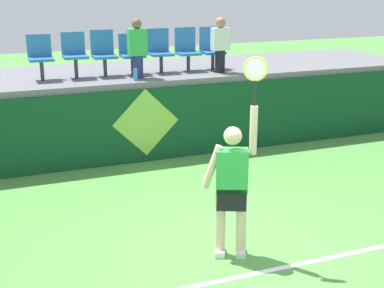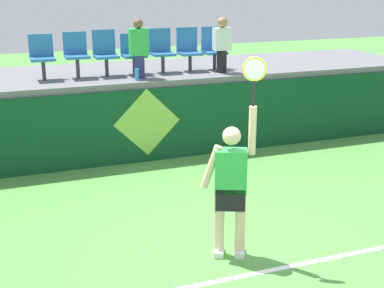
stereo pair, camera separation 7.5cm
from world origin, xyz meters
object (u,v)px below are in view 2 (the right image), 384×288
at_px(stadium_chair_1, 76,52).
at_px(water_bottle, 137,74).
at_px(stadium_chair_6, 213,47).
at_px(stadium_chair_3, 133,52).
at_px(tennis_player, 231,185).
at_px(stadium_chair_2, 105,51).
at_px(stadium_chair_0, 42,55).
at_px(stadium_chair_4, 161,49).
at_px(stadium_chair_5, 189,48).
at_px(spectator_0, 222,44).
at_px(spectator_1, 139,48).

bearing_deg(stadium_chair_1, water_bottle, -35.62).
bearing_deg(stadium_chair_6, stadium_chair_3, -179.66).
height_order(tennis_player, stadium_chair_6, tennis_player).
bearing_deg(water_bottle, stadium_chair_6, 21.38).
distance_m(stadium_chair_2, stadium_chair_6, 2.24).
relative_size(stadium_chair_0, stadium_chair_4, 0.96).
relative_size(stadium_chair_5, spectator_0, 0.79).
bearing_deg(tennis_player, stadium_chair_5, 75.96).
distance_m(tennis_player, spectator_1, 4.45).
height_order(stadium_chair_3, spectator_0, spectator_0).
bearing_deg(stadium_chair_1, stadium_chair_2, 0.58).
bearing_deg(stadium_chair_0, stadium_chair_2, 0.29).
distance_m(stadium_chair_1, spectator_0, 2.82).
bearing_deg(stadium_chair_2, spectator_0, -11.30).
height_order(stadium_chair_6, spectator_1, spectator_1).
distance_m(water_bottle, stadium_chair_6, 1.97).
bearing_deg(spectator_1, tennis_player, -90.44).
bearing_deg(stadium_chair_5, stadium_chair_4, -179.79).
bearing_deg(tennis_player, stadium_chair_3, 89.60).
xyz_separation_m(stadium_chair_0, stadium_chair_5, (2.87, 0.01, -0.01)).
distance_m(stadium_chair_3, spectator_1, 0.47).
relative_size(tennis_player, water_bottle, 11.01).
height_order(stadium_chair_1, spectator_0, spectator_0).
height_order(stadium_chair_4, spectator_0, spectator_0).
distance_m(stadium_chair_5, spectator_1, 1.25).
bearing_deg(stadium_chair_5, stadium_chair_6, 0.01).
xyz_separation_m(water_bottle, spectator_0, (1.81, 0.26, 0.46)).
height_order(tennis_player, stadium_chair_5, tennis_player).
bearing_deg(stadium_chair_5, stadium_chair_1, -179.81).
bearing_deg(stadium_chair_0, stadium_chair_3, -0.07).
relative_size(stadium_chair_0, stadium_chair_5, 0.96).
bearing_deg(stadium_chair_5, stadium_chair_3, -179.50).
xyz_separation_m(stadium_chair_2, stadium_chair_4, (1.13, -0.00, -0.01)).
xyz_separation_m(tennis_player, spectator_0, (1.73, 4.31, 1.14)).
height_order(stadium_chair_5, stadium_chair_6, stadium_chair_5).
distance_m(tennis_player, stadium_chair_0, 5.15).
bearing_deg(stadium_chair_3, tennis_player, -90.40).
relative_size(stadium_chair_2, stadium_chair_4, 1.01).
xyz_separation_m(stadium_chair_3, spectator_1, (-0.00, -0.45, 0.14)).
distance_m(stadium_chair_4, spectator_0, 1.20).
bearing_deg(water_bottle, stadium_chair_2, 121.23).
relative_size(stadium_chair_3, stadium_chair_4, 0.91).
bearing_deg(stadium_chair_3, stadium_chair_0, 179.93).
xyz_separation_m(tennis_player, stadium_chair_5, (1.19, 4.76, 1.02)).
distance_m(stadium_chair_6, spectator_0, 0.47).
distance_m(tennis_player, stadium_chair_5, 5.01).
bearing_deg(spectator_0, tennis_player, -111.83).
bearing_deg(stadium_chair_2, stadium_chair_6, 0.05).
xyz_separation_m(stadium_chair_2, stadium_chair_6, (2.24, 0.00, -0.02)).
bearing_deg(tennis_player, stadium_chair_0, 109.52).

